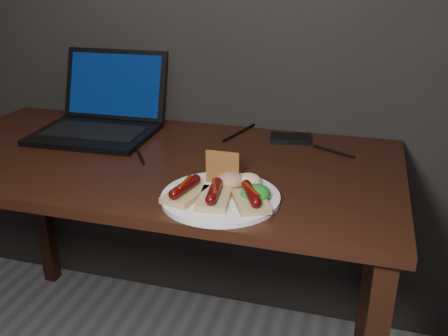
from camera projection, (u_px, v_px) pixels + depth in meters
name	position (u px, v px, depth m)	size (l,w,h in m)	color
desk	(156.00, 185.00, 1.48)	(1.40, 0.70, 0.75)	black
laptop	(102.00, 116.00, 1.65)	(0.38, 0.38, 0.25)	black
hard_drive	(290.00, 139.00, 1.57)	(0.13, 0.08, 0.02)	black
desk_cables	(185.00, 139.00, 1.58)	(0.95, 0.46, 0.01)	black
plate	(221.00, 197.00, 1.19)	(0.29, 0.29, 0.01)	white
bread_sausage_left	(185.00, 191.00, 1.17)	(0.09, 0.13, 0.04)	tan
bread_sausage_center	(214.00, 195.00, 1.15)	(0.08, 0.12, 0.04)	tan
bread_sausage_right	(251.00, 198.00, 1.14)	(0.11, 0.13, 0.04)	tan
crispbread	(222.00, 168.00, 1.24)	(0.09, 0.01, 0.09)	#A2642C
salad_greens	(256.00, 193.00, 1.15)	(0.07, 0.07, 0.04)	#136315
salsa_mound	(231.00, 180.00, 1.22)	(0.07, 0.07, 0.04)	#A41310
coleslaw_mound	(248.00, 181.00, 1.22)	(0.06, 0.06, 0.04)	silver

